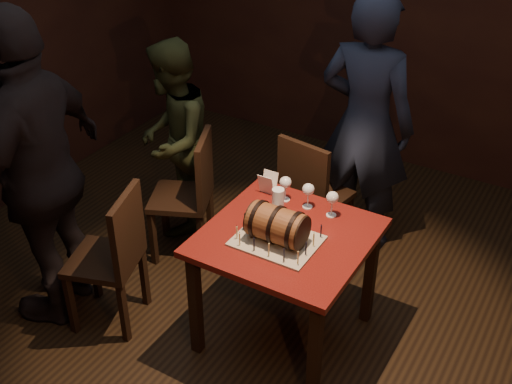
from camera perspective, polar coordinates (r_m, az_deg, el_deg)
room_shell at (r=3.29m, az=0.57°, el=5.96°), size 5.04×5.04×2.80m
pub_table at (r=3.65m, az=2.74°, el=-5.18°), size 0.90×0.90×0.75m
cake_board at (r=3.52m, az=1.87°, el=-4.36°), size 0.45×0.35×0.01m
barrel_cake at (r=3.46m, az=1.89°, el=-2.94°), size 0.37×0.22×0.22m
birthday_candles at (r=3.49m, az=1.90°, el=-3.74°), size 0.40×0.30×0.09m
wine_glass_left at (r=3.82m, az=2.63°, el=0.77°), size 0.07×0.07×0.16m
wine_glass_mid at (r=3.76m, az=4.67°, el=0.14°), size 0.07×0.07×0.16m
wine_glass_right at (r=3.69m, az=6.80°, el=-0.58°), size 0.07×0.07×0.16m
pint_of_ale at (r=3.73m, az=1.97°, el=-0.79°), size 0.07×0.07×0.15m
menu_card at (r=3.91m, az=1.06°, el=0.76°), size 0.10×0.05×0.13m
chair_back at (r=4.40m, az=4.86°, el=0.04°), size 0.46×0.46×0.93m
chair_left_rear at (r=4.43m, az=-5.79°, el=0.18°), size 0.53×0.53×0.93m
chair_left_front at (r=3.91m, az=-12.42°, el=-5.28°), size 0.51×0.51×0.93m
person_back at (r=4.43m, az=9.71°, el=5.92°), size 0.68×0.45×1.86m
person_left_rear at (r=4.65m, az=-7.38°, el=4.63°), size 0.77×0.86×1.46m
person_left_front at (r=3.89m, az=-18.56°, el=1.62°), size 0.74×1.23×1.96m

